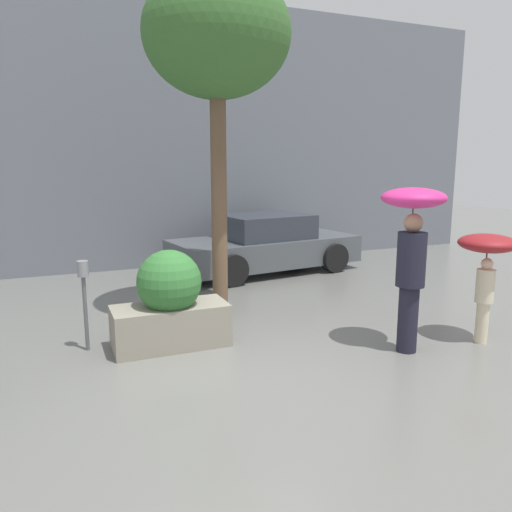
{
  "coord_description": "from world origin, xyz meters",
  "views": [
    {
      "loc": [
        -2.09,
        -5.0,
        2.4
      ],
      "look_at": [
        0.69,
        1.6,
        1.05
      ],
      "focal_mm": 35.0,
      "sensor_mm": 36.0,
      "label": 1
    }
  ],
  "objects": [
    {
      "name": "person_adult",
      "position": [
        2.11,
        -0.06,
        1.49
      ],
      "size": [
        0.81,
        0.81,
        2.09
      ],
      "rotation": [
        0.0,
        0.0,
        0.95
      ],
      "color": "#1E1E2D",
      "rests_on": "ground"
    },
    {
      "name": "building_facade",
      "position": [
        0.0,
        6.5,
        3.0
      ],
      "size": [
        18.0,
        0.3,
        6.0
      ],
      "color": "slate",
      "rests_on": "ground"
    },
    {
      "name": "parked_car_near",
      "position": [
        2.32,
        4.99,
        0.59
      ],
      "size": [
        4.31,
        2.37,
        1.27
      ],
      "rotation": [
        0.0,
        0.0,
        1.71
      ],
      "color": "#4C5156",
      "rests_on": "ground"
    },
    {
      "name": "person_child",
      "position": [
        3.25,
        -0.2,
        1.17
      ],
      "size": [
        0.76,
        0.76,
        1.46
      ],
      "rotation": [
        0.0,
        0.0,
        0.85
      ],
      "color": "beige",
      "rests_on": "ground"
    },
    {
      "name": "planter_box",
      "position": [
        -0.69,
        1.22,
        0.59
      ],
      "size": [
        1.49,
        0.84,
        1.29
      ],
      "color": "gray",
      "rests_on": "ground"
    },
    {
      "name": "parking_meter",
      "position": [
        -1.72,
        1.51,
        0.85
      ],
      "size": [
        0.14,
        0.14,
        1.18
      ],
      "color": "#595B60",
      "rests_on": "ground"
    },
    {
      "name": "ground_plane",
      "position": [
        0.0,
        0.0,
        0.0
      ],
      "size": [
        40.0,
        40.0,
        0.0
      ],
      "primitive_type": "plane",
      "color": "slate"
    },
    {
      "name": "street_tree",
      "position": [
        0.38,
        2.35,
        4.18
      ],
      "size": [
        2.18,
        2.18,
        5.17
      ],
      "color": "brown",
      "rests_on": "ground"
    }
  ]
}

